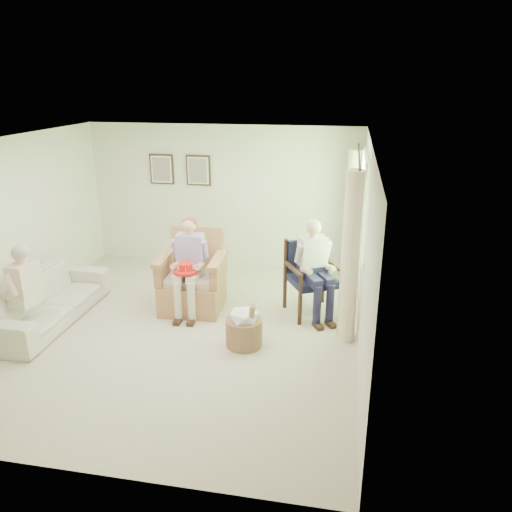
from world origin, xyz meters
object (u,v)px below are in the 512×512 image
red_hat (186,269)px  wicker_armchair (193,284)px  person_wicker (189,259)px  person_sofa (21,287)px  wood_armchair (313,274)px  person_dark (313,262)px  sofa (47,300)px  hatbox (244,326)px

red_hat → wicker_armchair: bearing=92.4°
person_wicker → person_sofa: 2.29m
person_sofa → wood_armchair: bearing=115.8°
wood_armchair → person_dark: person_dark is taller
sofa → person_sofa: size_ratio=1.72×
sofa → red_hat: size_ratio=6.10×
wicker_armchair → hatbox: wicker_armchair is taller
sofa → person_wicker: 2.14m
person_dark → red_hat: 1.84m
person_dark → person_sofa: person_dark is taller
person_sofa → red_hat: 2.20m
wood_armchair → red_hat: (-1.80, -0.59, 0.18)m
wood_armchair → person_sofa: (-3.76, -1.57, 0.15)m
wicker_armchair → person_sofa: (-1.95, -1.34, 0.37)m
person_sofa → hatbox: bearing=99.5°
sofa → red_hat: (1.97, 0.49, 0.44)m
person_wicker → hatbox: 1.44m
wood_armchair → sofa: wood_armchair is taller
person_wicker → hatbox: person_wicker is taller
wood_armchair → red_hat: bearing=169.6°
wicker_armchair → sofa: (-1.95, -0.84, -0.05)m
wicker_armchair → hatbox: (1.01, -1.01, -0.10)m
red_hat → hatbox: (1.00, -0.66, -0.49)m
wood_armchair → hatbox: bearing=-151.3°
person_wicker → person_sofa: bearing=-152.1°
person_dark → hatbox: bearing=-155.4°
sofa → hatbox: hatbox is taller
sofa → person_wicker: size_ratio=1.56×
person_wicker → person_dark: (1.81, 0.21, -0.00)m
wicker_armchair → person_sofa: size_ratio=0.92×
person_wicker → person_dark: bearing=3.3°
hatbox → person_sofa: bearing=-173.7°
wood_armchair → person_sofa: size_ratio=0.83×
person_wicker → wicker_armchair: bearing=86.7°
wicker_armchair → wood_armchair: (1.81, 0.23, 0.21)m
person_wicker → person_sofa: size_ratio=1.10×
person_wicker → red_hat: (0.01, -0.20, -0.08)m
wicker_armchair → red_hat: 0.53m
sofa → person_wicker: (1.95, 0.69, 0.53)m
wood_armchair → sofa: (-3.76, -1.07, -0.27)m
person_sofa → red_hat: person_sofa is taller
sofa → wicker_armchair: bearing=-66.7°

